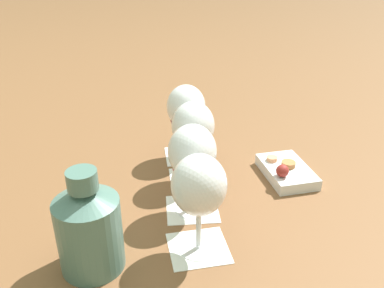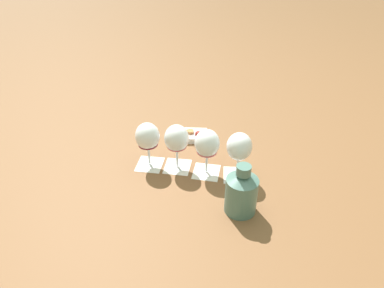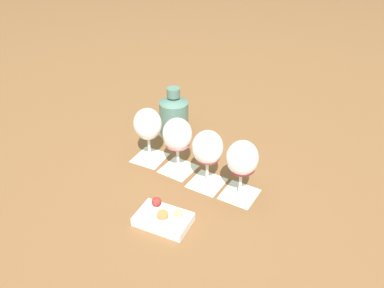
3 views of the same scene
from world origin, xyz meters
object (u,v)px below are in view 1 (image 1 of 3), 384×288
snack_dish (286,171)px  wine_glass_1 (192,155)px  wine_glass_0 (199,189)px  wine_glass_2 (193,129)px  ceramic_vase (89,227)px  wine_glass_3 (186,110)px

snack_dish → wine_glass_1: bearing=88.2°
wine_glass_0 → wine_glass_1: size_ratio=1.00×
wine_glass_2 → ceramic_vase: (-0.14, 0.28, -0.04)m
wine_glass_1 → ceramic_vase: bearing=101.1°
wine_glass_0 → ceramic_vase: 0.18m
wine_glass_1 → snack_dish: (-0.01, -0.24, -0.11)m
wine_glass_0 → wine_glass_2: (0.20, -0.11, 0.00)m
wine_glass_0 → ceramic_vase: (0.06, 0.17, -0.04)m
wine_glass_0 → wine_glass_1: same height
wine_glass_1 → snack_dish: 0.27m
wine_glass_0 → snack_dish: (0.09, -0.30, -0.11)m
wine_glass_2 → wine_glass_0: bearing=150.0°
wine_glass_2 → snack_dish: wine_glass_2 is taller
wine_glass_1 → wine_glass_2: 0.11m
ceramic_vase → snack_dish: ceramic_vase is taller
wine_glass_0 → ceramic_vase: wine_glass_0 is taller
wine_glass_3 → wine_glass_2: bearing=156.3°
wine_glass_0 → wine_glass_3: (0.30, -0.16, 0.00)m
wine_glass_2 → snack_dish: bearing=-119.8°
wine_glass_1 → snack_dish: bearing=-91.8°
ceramic_vase → wine_glass_0: bearing=-109.5°
wine_glass_0 → wine_glass_2: size_ratio=1.00×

